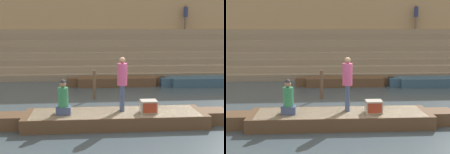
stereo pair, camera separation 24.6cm
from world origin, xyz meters
The scene contains 11 objects.
ground_plane centered at (0.00, 0.00, 0.00)m, with size 120.00×120.00×0.00m, color #3D4C56.
ghat_steps centered at (0.00, 10.73, 0.99)m, with size 36.00×5.21×2.78m.
back_wall centered at (0.00, 13.17, 4.85)m, with size 34.20×1.28×9.76m.
rowboat_main centered at (-1.01, -0.47, 0.22)m, with size 7.11×1.55×0.41m.
person_standing centered at (-0.78, -0.31, 1.39)m, with size 0.31×0.31×1.68m.
person_rowing centered at (-2.58, -0.55, 0.84)m, with size 0.43×0.34×1.06m.
tv_set centered at (0.01, -0.60, 0.60)m, with size 0.50×0.42×0.38m.
moored_boat_shore centered at (4.24, 5.53, 0.23)m, with size 4.79×1.15×0.44m.
moored_boat_distant centered at (-0.35, 5.91, 0.23)m, with size 4.98×1.15×0.44m.
mooring_post centered at (-1.55, 3.12, 0.60)m, with size 0.13×0.13×1.19m, color brown.
person_on_steps centered at (5.21, 12.25, 3.80)m, with size 0.30×0.30×1.74m.
Camera 1 is at (-1.89, -9.72, 3.05)m, focal length 50.00 mm.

